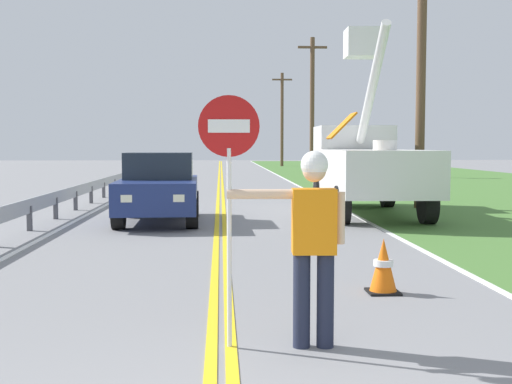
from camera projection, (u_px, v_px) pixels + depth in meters
name	position (u px, v px, depth m)	size (l,w,h in m)	color
centerline_yellow_left	(218.00, 198.00, 23.00)	(0.11, 110.00, 0.01)	yellow
centerline_yellow_right	(223.00, 198.00, 23.01)	(0.11, 110.00, 0.01)	yellow
edge_line_right	(322.00, 198.00, 23.20)	(0.12, 110.00, 0.01)	silver
edge_line_left	(118.00, 199.00, 22.81)	(0.12, 110.00, 0.01)	silver
flagger_worker	(313.00, 236.00, 6.00)	(1.09, 0.26, 1.83)	#1E2338
stop_sign_paddle	(229.00, 164.00, 5.94)	(0.56, 0.04, 2.33)	silver
utility_bucket_truck	(365.00, 162.00, 18.01)	(2.84, 6.87, 5.17)	silver
oncoming_sedan_nearest	(159.00, 188.00, 15.92)	(2.02, 4.16, 1.70)	navy
utility_pole_near	(421.00, 71.00, 19.29)	(1.80, 0.28, 7.81)	brown
utility_pole_mid	(312.00, 104.00, 40.24)	(1.80, 0.28, 8.49)	brown
utility_pole_far	(282.00, 118.00, 58.83)	(1.80, 0.28, 8.39)	brown
traffic_cone_lead	(383.00, 267.00, 8.27)	(0.40, 0.40, 0.70)	orange
guardrail_left_shoulder	(66.00, 195.00, 17.71)	(0.10, 32.00, 0.71)	#9EA0A3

